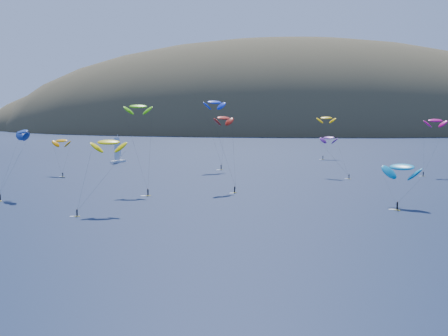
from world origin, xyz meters
name	(u,v)px	position (x,y,z in m)	size (l,w,h in m)	color
ground	(117,300)	(0.00, 0.00, 0.00)	(2800.00, 2800.00, 0.00)	black
island	(305,141)	(39.40, 562.36, -10.74)	(730.00, 300.00, 210.00)	#3D3526
sailboat	(118,160)	(-52.09, 188.95, 0.99)	(10.38, 9.68, 12.39)	white
kitesurfer_1	(62,141)	(-58.92, 139.93, 12.17)	(8.25, 10.62, 14.30)	gold
kitesurfer_2	(109,142)	(-20.24, 66.73, 16.08)	(9.97, 11.98, 18.34)	gold
kitesurfer_3	(138,107)	(-21.35, 100.84, 24.33)	(9.83, 12.92, 26.60)	gold
kitesurfer_4	(214,102)	(-6.85, 164.73, 25.94)	(10.12, 9.51, 28.65)	gold
kitesurfer_5	(402,167)	(49.39, 80.46, 9.63)	(10.90, 12.67, 12.52)	gold
kitesurfer_6	(329,138)	(35.74, 143.78, 13.51)	(10.73, 10.60, 15.43)	gold
kitesurfer_8	(435,121)	(73.43, 152.26, 19.38)	(9.51, 7.32, 21.67)	gold
kitesurfer_9	(223,118)	(2.62, 107.00, 20.96)	(8.25, 12.47, 23.12)	gold
kitesurfer_10	(23,132)	(-50.23, 87.72, 17.53)	(7.93, 14.82, 19.82)	gold
kitesurfer_11	(326,118)	(39.54, 223.63, 18.88)	(8.64, 12.62, 21.31)	gold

